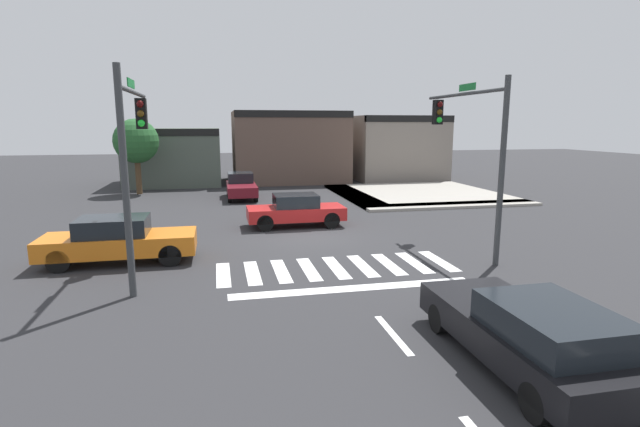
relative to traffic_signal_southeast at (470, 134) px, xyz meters
The scene contains 13 objects.
ground_plane 7.28m from the traffic_signal_southeast, 146.73° to the left, with size 120.00×120.00×0.00m, color #2B2B2D.
crosswalk_near 6.60m from the traffic_signal_southeast, 166.65° to the right, with size 7.37×2.44×0.01m.
lane_markings 11.02m from the traffic_signal_southeast, 112.85° to the right, with size 6.80×24.25×0.01m.
bike_detector_marking 7.55m from the traffic_signal_southeast, 116.64° to the right, with size 1.17×1.17×0.01m.
curb_corner_northeast 13.78m from the traffic_signal_southeast, 74.81° to the left, with size 10.00×10.60×0.15m.
storefront_row 22.84m from the traffic_signal_southeast, 96.33° to the left, with size 24.47×7.01×5.43m.
traffic_signal_southeast is the anchor object (origin of this frame).
traffic_signal_southwest 10.89m from the traffic_signal_southeast, behind, with size 0.32×4.42×5.87m.
car_red 8.15m from the traffic_signal_southeast, 135.20° to the left, with size 4.22×1.73×1.42m.
car_maroon 16.18m from the traffic_signal_southeast, 116.95° to the left, with size 1.71×4.11×1.50m.
car_black 9.34m from the traffic_signal_southeast, 111.42° to the right, with size 1.92×4.78×1.41m.
car_orange 12.28m from the traffic_signal_southeast, behind, with size 4.77×1.80×1.49m.
roadside_tree 21.98m from the traffic_signal_southeast, 128.03° to the left, with size 2.81×2.81×4.81m.
Camera 1 is at (-3.54, -18.54, 4.40)m, focal length 26.91 mm.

